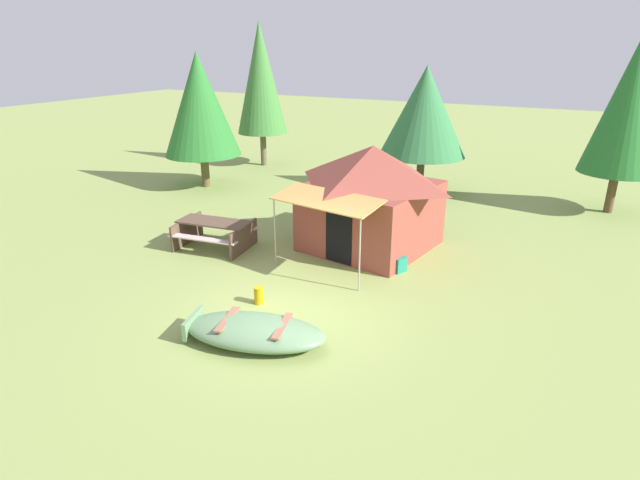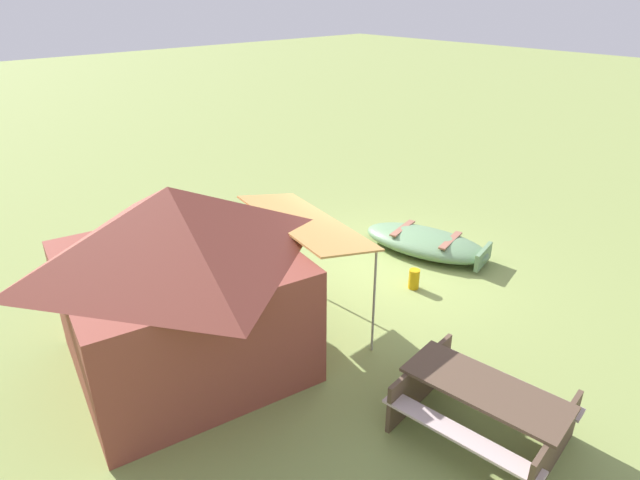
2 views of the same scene
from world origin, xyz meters
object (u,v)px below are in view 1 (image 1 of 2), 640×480
object	(u,v)px
picnic_table	(215,231)
cooler_box	(395,263)
pine_tree_back_right	(629,106)
fuel_can	(259,295)
pine_tree_back_left	(200,105)
pine_tree_far_center	(424,112)
canvas_cabin_tent	(371,196)
pine_tree_side	(261,79)
beached_rowboat	(254,331)

from	to	relation	value
picnic_table	cooler_box	size ratio (longest dim) A/B	4.08
pine_tree_back_right	fuel_can	bearing A→B (deg)	-122.20
cooler_box	pine_tree_back_left	world-z (taller)	pine_tree_back_left
fuel_can	pine_tree_far_center	world-z (taller)	pine_tree_far_center
canvas_cabin_tent	pine_tree_back_right	size ratio (longest dim) A/B	0.84
picnic_table	fuel_can	distance (m)	3.59
canvas_cabin_tent	pine_tree_side	size ratio (longest dim) A/B	0.75
pine_tree_back_right	pine_tree_far_center	xyz separation A→B (m)	(-6.24, -0.35, -0.48)
pine_tree_back_left	pine_tree_back_right	world-z (taller)	pine_tree_back_right
picnic_table	cooler_box	bearing A→B (deg)	9.43
pine_tree_side	picnic_table	bearing A→B (deg)	-64.56
canvas_cabin_tent	pine_tree_back_left	size ratio (longest dim) A/B	0.93
canvas_cabin_tent	pine_tree_side	distance (m)	10.95
canvas_cabin_tent	beached_rowboat	bearing A→B (deg)	-90.74
pine_tree_back_right	pine_tree_far_center	world-z (taller)	pine_tree_back_right
pine_tree_far_center	beached_rowboat	bearing A→B (deg)	-88.05
cooler_box	pine_tree_back_left	distance (m)	10.38
cooler_box	pine_tree_back_right	world-z (taller)	pine_tree_back_right
picnic_table	pine_tree_side	distance (m)	10.56
fuel_can	pine_tree_back_left	bearing A→B (deg)	134.98
cooler_box	pine_tree_side	world-z (taller)	pine_tree_side
pine_tree_back_right	canvas_cabin_tent	bearing A→B (deg)	-132.19
canvas_cabin_tent	fuel_can	xyz separation A→B (m)	(-0.85, -4.14, -1.23)
beached_rowboat	canvas_cabin_tent	world-z (taller)	canvas_cabin_tent
beached_rowboat	pine_tree_side	size ratio (longest dim) A/B	0.48
pine_tree_far_center	pine_tree_side	size ratio (longest dim) A/B	0.74
beached_rowboat	pine_tree_back_left	world-z (taller)	pine_tree_back_left
pine_tree_back_left	cooler_box	bearing A→B (deg)	-24.47
fuel_can	pine_tree_back_right	distance (m)	12.82
canvas_cabin_tent	pine_tree_back_right	xyz separation A→B (m)	(5.77, 6.37, 1.96)
picnic_table	pine_tree_back_right	world-z (taller)	pine_tree_back_right
cooler_box	pine_tree_far_center	world-z (taller)	pine_tree_far_center
beached_rowboat	cooler_box	world-z (taller)	beached_rowboat
beached_rowboat	canvas_cabin_tent	xyz separation A→B (m)	(0.07, 5.47, 1.18)
pine_tree_back_left	canvas_cabin_tent	bearing A→B (deg)	-20.48
fuel_can	pine_tree_far_center	bearing A→B (deg)	87.83
picnic_table	pine_tree_far_center	world-z (taller)	pine_tree_far_center
canvas_cabin_tent	picnic_table	bearing A→B (deg)	-151.98
picnic_table	cooler_box	world-z (taller)	picnic_table
canvas_cabin_tent	pine_tree_back_right	world-z (taller)	pine_tree_back_right
picnic_table	pine_tree_far_center	size ratio (longest dim) A/B	0.47
cooler_box	pine_tree_side	size ratio (longest dim) A/B	0.09
pine_tree_back_right	pine_tree_side	bearing A→B (deg)	176.92
pine_tree_back_left	picnic_table	bearing A→B (deg)	-49.11
beached_rowboat	picnic_table	bearing A→B (deg)	135.88
beached_rowboat	fuel_can	size ratio (longest dim) A/B	7.64
canvas_cabin_tent	pine_tree_side	xyz separation A→B (m)	(-8.00, 7.11, 2.32)
fuel_can	beached_rowboat	bearing A→B (deg)	-59.60
canvas_cabin_tent	pine_tree_far_center	xyz separation A→B (m)	(-0.46, 6.02, 1.48)
pine_tree_back_left	pine_tree_side	world-z (taller)	pine_tree_side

